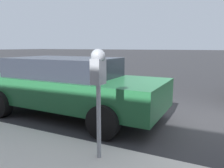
{
  "coord_description": "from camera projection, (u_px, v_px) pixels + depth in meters",
  "views": [
    {
      "loc": [
        -5.08,
        -0.55,
        1.66
      ],
      "look_at": [
        -2.34,
        0.78,
        1.14
      ],
      "focal_mm": 35.0,
      "sensor_mm": 36.0,
      "label": 1
    }
  ],
  "objects": [
    {
      "name": "car_green",
      "position": [
        69.0,
        85.0,
        5.28
      ],
      "size": [
        2.04,
        4.58,
        1.4
      ],
      "rotation": [
        0.0,
        0.0,
        3.12
      ],
      "color": "#1E5B33",
      "rests_on": "ground_plane"
    },
    {
      "name": "ground_plane",
      "position": [
        187.0,
        120.0,
        5.02
      ],
      "size": [
        220.0,
        220.0,
        0.0
      ],
      "primitive_type": "plane",
      "color": "#2B2B2D"
    },
    {
      "name": "parking_meter",
      "position": [
        98.0,
        76.0,
        2.89
      ],
      "size": [
        0.21,
        0.19,
        1.51
      ],
      "color": "gray",
      "rests_on": "sidewalk"
    }
  ]
}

